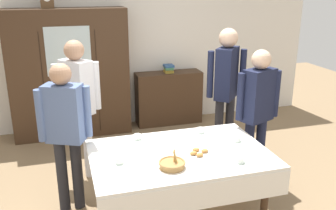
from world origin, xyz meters
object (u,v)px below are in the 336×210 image
object	(u,v)px
wall_cabinet	(70,74)
pastry_plate	(199,154)
spoon_mid_right	(114,172)
person_behind_table_left	(258,105)
bread_basket	(172,164)
person_by_cabinet	(226,82)
book_stack	(169,68)
spoon_center	(260,157)
tea_cup_near_left	(237,140)
tea_cup_back_edge	(201,131)
person_behind_table_right	(78,97)
tea_cup_near_right	(119,161)
tea_cup_mid_left	(138,138)
dining_table	(181,163)
person_beside_shelf	(65,125)
tea_cup_far_right	(240,160)
bookshelf_low	(169,98)

from	to	relation	value
wall_cabinet	pastry_plate	world-z (taller)	wall_cabinet
spoon_mid_right	person_behind_table_left	bearing A→B (deg)	20.60
bread_basket	person_by_cabinet	size ratio (longest dim) A/B	0.14
book_stack	person_by_cabinet	distance (m)	1.57
spoon_center	person_by_cabinet	world-z (taller)	person_by_cabinet
tea_cup_near_left	person_behind_table_left	xyz separation A→B (m)	(0.42, 0.36, 0.21)
book_stack	tea_cup_back_edge	bearing A→B (deg)	-97.57
person_by_cabinet	person_behind_table_right	distance (m)	1.83
wall_cabinet	tea_cup_near_right	xyz separation A→B (m)	(0.31, -2.63, -0.21)
tea_cup_near_left	person_behind_table_left	distance (m)	0.59
wall_cabinet	tea_cup_mid_left	size ratio (longest dim) A/B	14.76
dining_table	wall_cabinet	world-z (taller)	wall_cabinet
person_beside_shelf	book_stack	bearing A→B (deg)	51.58
dining_table	tea_cup_near_left	distance (m)	0.65
dining_table	book_stack	xyz separation A→B (m)	(0.66, 2.64, 0.30)
person_by_cabinet	person_behind_table_right	world-z (taller)	person_by_cabinet
person_behind_table_left	pastry_plate	bearing A→B (deg)	-149.33
spoon_mid_right	tea_cup_far_right	bearing A→B (deg)	-7.67
tea_cup_far_right	person_behind_table_right	world-z (taller)	person_behind_table_right
tea_cup_near_left	person_behind_table_right	distance (m)	1.85
tea_cup_far_right	bread_basket	distance (m)	0.62
tea_cup_far_right	person_by_cabinet	bearing A→B (deg)	70.41
bookshelf_low	spoon_center	xyz separation A→B (m)	(0.02, -2.92, 0.29)
tea_cup_near_right	tea_cup_far_right	size ratio (longest dim) A/B	1.00
pastry_plate	tea_cup_near_right	bearing A→B (deg)	178.02
pastry_plate	dining_table	bearing A→B (deg)	157.33
tea_cup_far_right	book_stack	bearing A→B (deg)	86.02
pastry_plate	person_behind_table_right	distance (m)	1.62
tea_cup_near_left	pastry_plate	world-z (taller)	tea_cup_near_left
tea_cup_back_edge	person_by_cabinet	size ratio (longest dim) A/B	0.07
book_stack	person_behind_table_right	bearing A→B (deg)	-135.80
tea_cup_mid_left	person_behind_table_left	bearing A→B (deg)	1.20
pastry_plate	person_beside_shelf	xyz separation A→B (m)	(-1.18, 0.58, 0.20)
dining_table	person_beside_shelf	world-z (taller)	person_beside_shelf
wall_cabinet	spoon_center	distance (m)	3.29
spoon_mid_right	person_beside_shelf	world-z (taller)	person_beside_shelf
spoon_mid_right	book_stack	bearing A→B (deg)	64.97
tea_cup_back_edge	pastry_plate	distance (m)	0.53
dining_table	person_by_cabinet	xyz separation A→B (m)	(0.96, 1.11, 0.44)
bookshelf_low	tea_cup_far_right	xyz separation A→B (m)	(-0.21, -2.97, 0.32)
tea_cup_near_right	spoon_center	distance (m)	1.29
tea_cup_mid_left	person_behind_table_left	world-z (taller)	person_behind_table_left
book_stack	tea_cup_near_right	distance (m)	2.96
tea_cup_mid_left	tea_cup_far_right	distance (m)	1.09
person_by_cabinet	person_behind_table_right	xyz separation A→B (m)	(-1.82, 0.06, -0.05)
tea_cup_far_right	person_behind_table_left	bearing A→B (deg)	52.80
book_stack	tea_cup_near_left	world-z (taller)	book_stack
person_by_cabinet	person_behind_table_left	world-z (taller)	person_by_cabinet
tea_cup_near_right	spoon_center	world-z (taller)	tea_cup_near_right
tea_cup_near_right	person_behind_table_right	size ratio (longest dim) A/B	0.08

